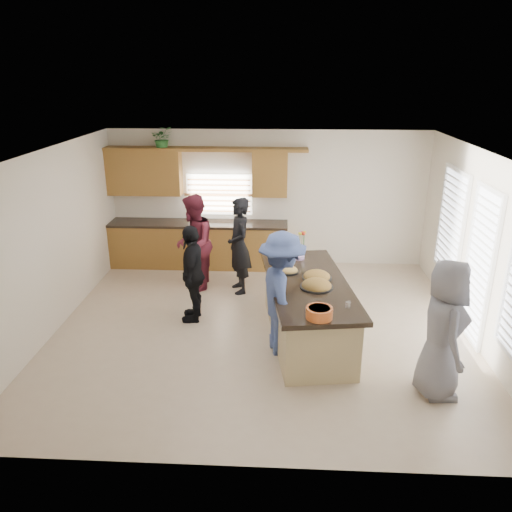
# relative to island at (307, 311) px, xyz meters

# --- Properties ---
(floor) EXTENTS (6.50, 6.50, 0.00)m
(floor) POSITION_rel_island_xyz_m (-0.71, 0.27, -0.45)
(floor) COLOR #C9B296
(floor) RESTS_ON ground
(room_shell) EXTENTS (6.52, 6.02, 2.81)m
(room_shell) POSITION_rel_island_xyz_m (-0.71, 0.27, 1.45)
(room_shell) COLOR silver
(room_shell) RESTS_ON ground
(back_cabinetry) EXTENTS (4.08, 0.66, 2.46)m
(back_cabinetry) POSITION_rel_island_xyz_m (-2.18, 3.00, 0.46)
(back_cabinetry) COLOR olive
(back_cabinetry) RESTS_ON ground
(right_wall_glazing) EXTENTS (0.06, 4.00, 2.25)m
(right_wall_glazing) POSITION_rel_island_xyz_m (2.51, 0.14, 0.89)
(right_wall_glazing) COLOR white
(right_wall_glazing) RESTS_ON ground
(island) EXTENTS (1.51, 2.83, 0.95)m
(island) POSITION_rel_island_xyz_m (0.00, 0.00, 0.00)
(island) COLOR tan
(island) RESTS_ON ground
(platter_front) EXTENTS (0.48, 0.48, 0.19)m
(platter_front) POSITION_rel_island_xyz_m (0.11, -0.22, 0.53)
(platter_front) COLOR black
(platter_front) RESTS_ON island
(platter_mid) EXTENTS (0.45, 0.45, 0.18)m
(platter_mid) POSITION_rel_island_xyz_m (0.14, 0.12, 0.53)
(platter_mid) COLOR black
(platter_mid) RESTS_ON island
(platter_back) EXTENTS (0.32, 0.32, 0.13)m
(platter_back) POSITION_rel_island_xyz_m (-0.29, 0.34, 0.52)
(platter_back) COLOR black
(platter_back) RESTS_ON island
(salad_bowl) EXTENTS (0.34, 0.34, 0.14)m
(salad_bowl) POSITION_rel_island_xyz_m (0.09, -1.17, 0.58)
(salad_bowl) COLOR orange
(salad_bowl) RESTS_ON island
(clear_cup) EXTENTS (0.07, 0.07, 0.09)m
(clear_cup) POSITION_rel_island_xyz_m (0.48, -0.86, 0.54)
(clear_cup) COLOR white
(clear_cup) RESTS_ON island
(plate_stack) EXTENTS (0.21, 0.21, 0.05)m
(plate_stack) POSITION_rel_island_xyz_m (-0.12, 0.96, 0.52)
(plate_stack) COLOR #C394D8
(plate_stack) RESTS_ON island
(flower_vase) EXTENTS (0.14, 0.14, 0.45)m
(flower_vase) POSITION_rel_island_xyz_m (-0.06, 1.05, 0.74)
(flower_vase) COLOR silver
(flower_vase) RESTS_ON island
(potted_plant) EXTENTS (0.50, 0.46, 0.47)m
(potted_plant) POSITION_rel_island_xyz_m (-2.79, 3.09, 2.18)
(potted_plant) COLOR #2C6F2D
(potted_plant) RESTS_ON back_cabinetry
(woman_left_back) EXTENTS (0.62, 0.76, 1.78)m
(woman_left_back) POSITION_rel_island_xyz_m (-1.17, 1.71, 0.44)
(woman_left_back) COLOR black
(woman_left_back) RESTS_ON ground
(woman_left_mid) EXTENTS (0.74, 0.92, 1.81)m
(woman_left_mid) POSITION_rel_island_xyz_m (-2.01, 1.78, 0.45)
(woman_left_mid) COLOR maroon
(woman_left_mid) RESTS_ON ground
(woman_left_front) EXTENTS (0.41, 0.96, 1.62)m
(woman_left_front) POSITION_rel_island_xyz_m (-1.83, 0.55, 0.36)
(woman_left_front) COLOR black
(woman_left_front) RESTS_ON ground
(woman_right_back) EXTENTS (0.96, 1.31, 1.83)m
(woman_right_back) POSITION_rel_island_xyz_m (-0.38, -0.39, 0.46)
(woman_right_back) COLOR #3F528B
(woman_right_back) RESTS_ON ground
(woman_right_front) EXTENTS (0.58, 0.89, 1.81)m
(woman_right_front) POSITION_rel_island_xyz_m (1.59, -1.31, 0.45)
(woman_right_front) COLOR slate
(woman_right_front) RESTS_ON ground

